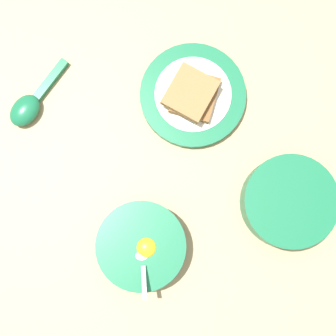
% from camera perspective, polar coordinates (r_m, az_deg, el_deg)
% --- Properties ---
extents(ground_plane, '(3.00, 3.00, 0.00)m').
position_cam_1_polar(ground_plane, '(0.84, -1.66, 6.57)').
color(ground_plane, tan).
extents(egg_bowl, '(0.15, 0.16, 0.08)m').
position_cam_1_polar(egg_bowl, '(0.79, -3.23, -9.43)').
color(egg_bowl, '#196B42').
rests_on(egg_bowl, ground_plane).
extents(toast_plate, '(0.19, 0.19, 0.02)m').
position_cam_1_polar(toast_plate, '(0.84, 3.04, 8.83)').
color(toast_plate, '#196B42').
rests_on(toast_plate, ground_plane).
extents(toast_sandwich, '(0.10, 0.10, 0.03)m').
position_cam_1_polar(toast_sandwich, '(0.82, 3.01, 8.97)').
color(toast_sandwich, brown).
rests_on(toast_sandwich, toast_plate).
extents(soup_spoon, '(0.11, 0.14, 0.03)m').
position_cam_1_polar(soup_spoon, '(0.87, -16.55, 7.34)').
color(soup_spoon, '#196B42').
rests_on(soup_spoon, ground_plane).
extents(congee_bowl, '(0.16, 0.16, 0.05)m').
position_cam_1_polar(congee_bowl, '(0.82, 14.52, -4.01)').
color(congee_bowl, '#196B42').
rests_on(congee_bowl, ground_plane).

